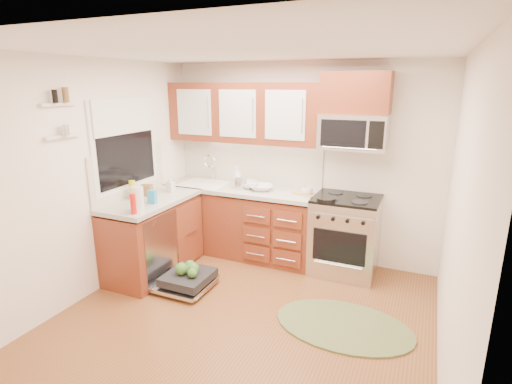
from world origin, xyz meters
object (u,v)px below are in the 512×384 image
at_px(dishwasher, 185,280).
at_px(skillet, 326,199).
at_px(microwave, 353,132).
at_px(range, 345,235).
at_px(stock_pot, 240,184).
at_px(sink, 205,192).
at_px(bowl_a, 261,188).
at_px(cutting_board, 306,194).
at_px(rug, 343,326).
at_px(cup, 307,191).
at_px(bowl_b, 248,185).
at_px(upper_cabinets, 244,113).
at_px(paper_towel_roll, 138,199).

xyz_separation_m(dishwasher, skillet, (1.35, 0.88, 0.87)).
height_order(microwave, skillet, microwave).
xyz_separation_m(range, stock_pot, (-1.37, -0.06, 0.51)).
height_order(sink, bowl_a, bowl_a).
height_order(cutting_board, bowl_a, bowl_a).
xyz_separation_m(dishwasher, bowl_a, (0.46, 1.11, 0.86)).
distance_m(range, rug, 1.27).
relative_size(dishwasher, cup, 5.14).
xyz_separation_m(sink, skillet, (1.74, -0.24, 0.17)).
height_order(rug, bowl_b, bowl_b).
relative_size(sink, bowl_b, 2.30).
relative_size(sink, stock_pot, 3.30).
height_order(upper_cabinets, sink, upper_cabinets).
distance_m(microwave, skillet, 0.84).
height_order(range, cup, cup).
distance_m(upper_cabinets, microwave, 1.42).
relative_size(stock_pot, bowl_a, 0.65).
xyz_separation_m(stock_pot, cutting_board, (0.87, 0.07, -0.05)).
bearing_deg(cutting_board, range, -1.22).
xyz_separation_m(microwave, skillet, (-0.19, -0.37, -0.73)).
xyz_separation_m(range, rug, (0.25, -1.15, -0.46)).
xyz_separation_m(cutting_board, bowl_a, (-0.58, -0.04, 0.02)).
distance_m(sink, stock_pot, 0.59).
bearing_deg(stock_pot, microwave, 7.44).
relative_size(range, bowl_a, 3.31).
bearing_deg(microwave, cup, -163.17).
relative_size(microwave, bowl_a, 2.65).
height_order(dishwasher, paper_towel_roll, paper_towel_roll).
height_order(dishwasher, cup, cup).
relative_size(range, microwave, 1.25).
relative_size(upper_cabinets, skillet, 9.69).
distance_m(sink, paper_towel_roll, 1.37).
xyz_separation_m(microwave, sink, (-1.93, -0.13, -0.90)).
relative_size(upper_cabinets, dishwasher, 2.93).
distance_m(upper_cabinets, skillet, 1.57).
bearing_deg(paper_towel_roll, sink, 90.00).
bearing_deg(cup, bowl_a, 179.93).
bearing_deg(upper_cabinets, paper_towel_roll, -109.31).
xyz_separation_m(range, bowl_b, (-1.29, 0.02, 0.49)).
bearing_deg(paper_towel_roll, cup, 42.48).
bearing_deg(cutting_board, bowl_a, -176.55).
bearing_deg(range, dishwasher, -143.73).
distance_m(range, dishwasher, 1.95).
xyz_separation_m(stock_pot, cup, (0.89, 0.03, -0.00)).
height_order(upper_cabinets, rug, upper_cabinets).
bearing_deg(bowl_b, cutting_board, -0.67).
height_order(paper_towel_roll, cup, paper_towel_roll).
bearing_deg(rug, cup, 122.95).
height_order(dishwasher, bowl_a, bowl_a).
bearing_deg(bowl_a, upper_cabinets, 152.20).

